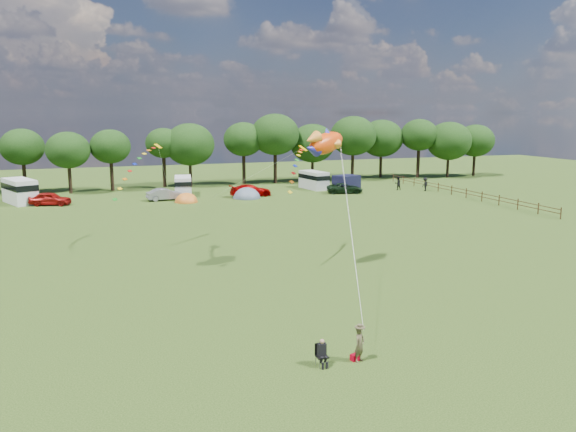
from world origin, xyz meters
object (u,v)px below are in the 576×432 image
object	(u,v)px
car_a	(50,199)
campervan_c	(183,185)
camp_chair	(322,350)
car_c	(251,191)
campervan_d	(314,179)
kite_flyer	(360,345)
fish_kite	(324,143)
car_b	(165,194)
tent_orange	(186,202)
campervan_b	(20,190)
walker_b	(425,184)
car_d	(345,188)
tent_greyblue	(247,198)
walker_a	(398,183)

from	to	relation	value
car_a	campervan_c	world-z (taller)	campervan_c
campervan_c	camp_chair	xyz separation A→B (m)	(-2.14, -51.36, -0.58)
car_c	campervan_c	size ratio (longest dim) A/B	0.99
campervan_d	kite_flyer	size ratio (longest dim) A/B	3.48
campervan_c	car_c	bearing A→B (deg)	-108.35
campervan_d	fish_kite	bearing A→B (deg)	149.77
car_b	campervan_c	world-z (taller)	campervan_c
campervan_d	tent_orange	size ratio (longest dim) A/B	1.74
campervan_b	tent_orange	world-z (taller)	campervan_b
kite_flyer	walker_b	distance (m)	55.00
car_b	camp_chair	distance (m)	47.71
fish_kite	car_a	bearing A→B (deg)	89.68
campervan_b	camp_chair	xyz separation A→B (m)	(16.77, -50.98, -0.82)
tent_orange	kite_flyer	distance (m)	45.66
car_d	walker_b	xyz separation A→B (m)	(11.14, -1.55, 0.26)
tent_greyblue	camp_chair	xyz separation A→B (m)	(-9.15, -46.29, 0.68)
fish_kite	walker_b	bearing A→B (deg)	18.83
car_a	camp_chair	xyz separation A→B (m)	(13.38, -48.18, -0.06)
car_a	campervan_d	xyz separation A→B (m)	(33.53, 3.32, 0.54)
campervan_c	campervan_b	bearing A→B (deg)	99.54
tent_orange	walker_a	xyz separation A→B (m)	(28.93, 1.14, 0.88)
campervan_b	walker_a	world-z (taller)	campervan_b
tent_orange	car_b	bearing A→B (deg)	134.45
campervan_b	fish_kite	distance (m)	44.12
car_c	tent_greyblue	world-z (taller)	car_c
car_d	fish_kite	size ratio (longest dim) A/B	1.25
car_b	kite_flyer	distance (m)	47.92
campervan_d	tent_orange	bearing A→B (deg)	98.61
campervan_d	kite_flyer	xyz separation A→B (m)	(-18.50, -51.66, -0.56)
campervan_d	tent_greyblue	distance (m)	12.24
campervan_c	tent_orange	bearing A→B (deg)	-176.88
car_d	campervan_b	world-z (taller)	campervan_b
car_b	campervan_d	bearing A→B (deg)	-85.41
car_b	car_c	world-z (taller)	car_c
car_a	walker_b	bearing A→B (deg)	-77.71
car_c	walker_b	bearing A→B (deg)	-101.20
car_d	kite_flyer	xyz separation A→B (m)	(-20.75, -46.36, 0.10)
campervan_c	tent_orange	xyz separation A→B (m)	(-0.54, -5.86, -1.26)
kite_flyer	camp_chair	xyz separation A→B (m)	(-1.66, 0.16, -0.05)
campervan_c	walker_a	world-z (taller)	campervan_c
car_d	campervan_d	xyz separation A→B (m)	(-2.26, 5.30, 0.66)
campervan_d	walker_b	world-z (taller)	campervan_d
campervan_b	walker_b	xyz separation A→B (m)	(50.32, -6.33, -0.61)
car_c	campervan_c	distance (m)	8.81
tent_orange	walker_b	bearing A→B (deg)	-1.51
campervan_c	walker_a	xyz separation A→B (m)	(28.39, -4.73, -0.38)
tent_orange	walker_b	size ratio (longest dim) A/B	1.65
car_b	car_d	world-z (taller)	car_b
walker_b	tent_orange	bearing A→B (deg)	-29.92
car_c	tent_greyblue	size ratio (longest dim) A/B	1.32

